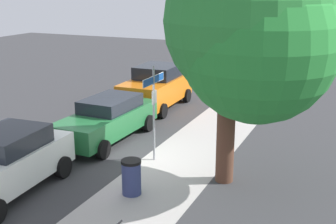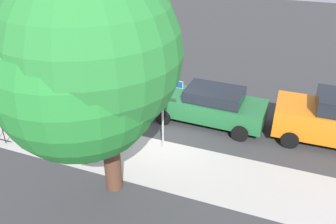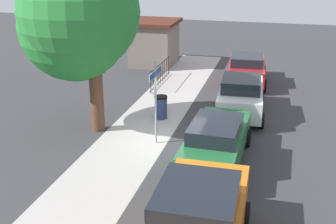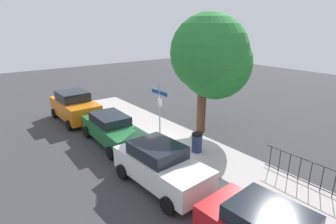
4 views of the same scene
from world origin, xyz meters
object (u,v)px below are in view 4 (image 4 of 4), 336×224
at_px(car_orange, 75,106).
at_px(car_white, 161,165).
at_px(street_sign, 160,103).
at_px(car_green, 112,129).
at_px(trash_bin, 197,142).
at_px(shade_tree, 212,56).

height_order(car_orange, car_white, car_orange).
relative_size(street_sign, car_green, 0.66).
bearing_deg(trash_bin, car_white, -67.84).
distance_m(street_sign, trash_bin, 2.98).
relative_size(car_orange, car_green, 0.92).
distance_m(car_orange, car_white, 9.60).
distance_m(street_sign, car_white, 4.77).
bearing_deg(street_sign, car_orange, -155.36).
relative_size(street_sign, car_white, 0.72).
xyz_separation_m(street_sign, trash_bin, (2.46, 0.50, -1.59)).
distance_m(car_green, trash_bin, 4.55).
bearing_deg(car_white, car_green, 173.03).
bearing_deg(car_white, shade_tree, 114.56).
relative_size(car_green, car_white, 1.09).
distance_m(street_sign, car_orange, 6.53).
distance_m(shade_tree, car_white, 7.50).
distance_m(car_white, trash_bin, 3.45).
bearing_deg(car_white, street_sign, 141.21).
bearing_deg(shade_tree, car_white, -62.13).
distance_m(shade_tree, car_green, 6.82).
distance_m(car_orange, car_green, 4.81).
bearing_deg(car_orange, trash_bin, 20.07).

